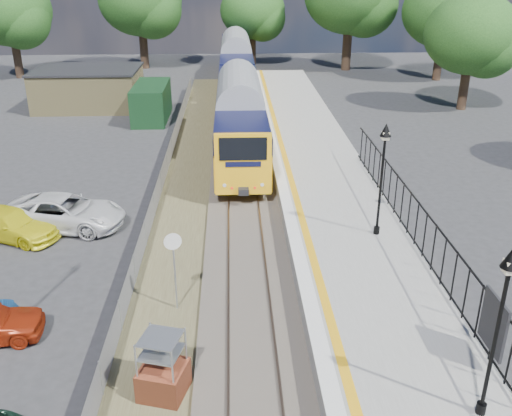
{
  "coord_description": "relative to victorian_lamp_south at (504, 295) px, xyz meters",
  "views": [
    {
      "loc": [
        -0.49,
        -14.57,
        11.16
      ],
      "look_at": [
        0.41,
        6.29,
        2.0
      ],
      "focal_mm": 40.0,
      "sensor_mm": 36.0,
      "label": 1
    }
  ],
  "objects": [
    {
      "name": "wire_fence",
      "position": [
        -9.7,
        16.0,
        -3.7
      ],
      "size": [
        0.06,
        52.0,
        1.2
      ],
      "color": "#999EA3",
      "rests_on": "ground"
    },
    {
      "name": "victorian_lamp_north",
      "position": [
        -0.2,
        10.0,
        0.0
      ],
      "size": [
        0.44,
        0.44,
        4.6
      ],
      "color": "black",
      "rests_on": "platform"
    },
    {
      "name": "victorian_lamp_south",
      "position": [
        0.0,
        0.0,
        0.0
      ],
      "size": [
        0.44,
        0.44,
        4.6
      ],
      "color": "black",
      "rests_on": "platform"
    },
    {
      "name": "car_white",
      "position": [
        -13.56,
        13.05,
        -3.55
      ],
      "size": [
        5.76,
        3.48,
        1.49
      ],
      "primitive_type": "imported",
      "rotation": [
        0.0,
        0.0,
        1.37
      ],
      "color": "silver",
      "rests_on": "ground"
    },
    {
      "name": "speed_sign",
      "position": [
        -8.0,
        6.19,
        -2.27
      ],
      "size": [
        0.59,
        0.17,
        2.96
      ],
      "rotation": [
        0.0,
        0.0,
        0.24
      ],
      "color": "#999EA3",
      "rests_on": "ground"
    },
    {
      "name": "brick_plinth",
      "position": [
        -8.0,
        2.01,
        -3.36
      ],
      "size": [
        1.49,
        1.49,
        1.95
      ],
      "rotation": [
        0.0,
        0.0,
        -0.28
      ],
      "color": "#974526",
      "rests_on": "ground"
    },
    {
      "name": "platform",
      "position": [
        -1.3,
        12.0,
        -3.85
      ],
      "size": [
        5.0,
        70.0,
        0.9
      ],
      "primitive_type": "cube",
      "color": "gray",
      "rests_on": "ground"
    },
    {
      "name": "ground",
      "position": [
        -5.5,
        4.0,
        -4.3
      ],
      "size": [
        120.0,
        120.0,
        0.0
      ],
      "primitive_type": "plane",
      "color": "#2D2D30",
      "rests_on": "ground"
    },
    {
      "name": "outbuilding",
      "position": [
        -16.41,
        35.21,
        -2.78
      ],
      "size": [
        10.8,
        10.1,
        3.12
      ],
      "color": "#9D8E58",
      "rests_on": "ground"
    },
    {
      "name": "train",
      "position": [
        -5.5,
        35.27,
        -1.96
      ],
      "size": [
        2.82,
        40.83,
        3.51
      ],
      "color": "#F8B116",
      "rests_on": "ground"
    },
    {
      "name": "platform_edge",
      "position": [
        -3.36,
        12.0,
        -3.39
      ],
      "size": [
        0.9,
        70.0,
        0.01
      ],
      "color": "silver",
      "rests_on": "platform"
    },
    {
      "name": "car_yellow",
      "position": [
        -15.63,
        12.1,
        -3.65
      ],
      "size": [
        4.78,
        3.39,
        1.29
      ],
      "primitive_type": "imported",
      "rotation": [
        0.0,
        0.0,
        1.17
      ],
      "color": "yellow",
      "rests_on": "ground"
    },
    {
      "name": "tree_line",
      "position": [
        -4.1,
        46.0,
        2.31
      ],
      "size": [
        56.8,
        43.8,
        11.88
      ],
      "color": "#332319",
      "rests_on": "ground"
    },
    {
      "name": "track_bed",
      "position": [
        -5.97,
        13.67,
        -4.21
      ],
      "size": [
        5.9,
        80.0,
        0.29
      ],
      "color": "#473F38",
      "rests_on": "ground"
    },
    {
      "name": "palisade_fence",
      "position": [
        1.05,
        6.24,
        -2.46
      ],
      "size": [
        0.12,
        26.0,
        2.0
      ],
      "color": "black",
      "rests_on": "platform"
    }
  ]
}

